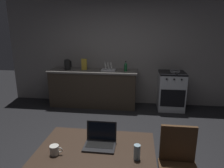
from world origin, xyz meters
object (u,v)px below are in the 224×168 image
object	(u,v)px
dish_rack	(109,69)
drinking_glass	(137,152)
coffee_mug	(55,150)
cereal_box	(84,64)
bottle	(126,67)
laptop	(100,141)
chair	(178,163)
electric_kettle	(68,65)
dining_table	(96,155)
stove_oven	(171,91)
frying_pan	(175,71)

from	to	relation	value
dish_rack	drinking_glass	bearing A→B (deg)	-77.14
coffee_mug	cereal_box	xyz separation A→B (m)	(-0.55, 3.21, 0.28)
bottle	coffee_mug	size ratio (longest dim) A/B	1.92
laptop	bottle	distance (m)	2.94
chair	bottle	xyz separation A→B (m)	(-0.75, 2.84, 0.51)
electric_kettle	bottle	distance (m)	1.44
dining_table	laptop	bearing A→B (deg)	67.88
stove_oven	laptop	xyz separation A→B (m)	(-1.16, -2.98, 0.31)
stove_oven	drinking_glass	world-z (taller)	stove_oven
bottle	coffee_mug	world-z (taller)	bottle
dish_rack	cereal_box	bearing A→B (deg)	178.11
coffee_mug	bottle	bearing A→B (deg)	81.33
dish_rack	electric_kettle	bearing A→B (deg)	180.00
electric_kettle	dish_rack	world-z (taller)	electric_kettle
electric_kettle	frying_pan	xyz separation A→B (m)	(2.59, -0.03, -0.10)
drinking_glass	cereal_box	bearing A→B (deg)	112.66
stove_oven	electric_kettle	xyz separation A→B (m)	(-2.53, 0.00, 0.57)
electric_kettle	coffee_mug	xyz separation A→B (m)	(0.96, -3.19, -0.27)
dining_table	chair	size ratio (longest dim) A/B	1.32
stove_oven	chair	bearing A→B (deg)	-96.77
chair	coffee_mug	distance (m)	1.29
dining_table	electric_kettle	size ratio (longest dim) A/B	4.67
chair	frying_pan	xyz separation A→B (m)	(0.40, 2.86, 0.42)
electric_kettle	cereal_box	size ratio (longest dim) A/B	0.94
coffee_mug	dining_table	bearing A→B (deg)	20.35
bottle	cereal_box	world-z (taller)	cereal_box
electric_kettle	coffee_mug	bearing A→B (deg)	-73.21
chair	cereal_box	bearing A→B (deg)	119.96
stove_oven	dining_table	size ratio (longest dim) A/B	0.77
dining_table	drinking_glass	distance (m)	0.45
stove_oven	frying_pan	bearing A→B (deg)	-25.08
drinking_glass	chair	bearing A→B (deg)	32.08
stove_oven	dish_rack	distance (m)	1.59
electric_kettle	coffee_mug	distance (m)	3.35
bottle	dish_rack	bearing A→B (deg)	173.17
stove_oven	dining_table	bearing A→B (deg)	-111.36
stove_oven	drinking_glass	distance (m)	3.28
frying_pan	coffee_mug	world-z (taller)	frying_pan
chair	cereal_box	distance (m)	3.45
dining_table	drinking_glass	bearing A→B (deg)	-15.65
electric_kettle	dish_rack	bearing A→B (deg)	0.00
bottle	coffee_mug	xyz separation A→B (m)	(-0.48, -3.14, -0.26)
frying_pan	dining_table	bearing A→B (deg)	-112.46
chair	bottle	bearing A→B (deg)	103.37
electric_kettle	bottle	xyz separation A→B (m)	(1.44, -0.05, -0.01)
coffee_mug	cereal_box	distance (m)	3.27
electric_kettle	dining_table	bearing A→B (deg)	-66.31
stove_oven	bottle	size ratio (longest dim) A/B	3.71
laptop	cereal_box	size ratio (longest dim) A/B	1.19
laptop	dish_rack	distance (m)	3.01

